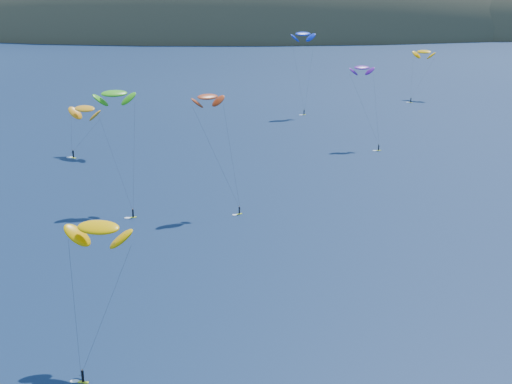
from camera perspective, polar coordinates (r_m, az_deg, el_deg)
The scene contains 8 objects.
island at distance 605.43m, azimuth 2.02°, elevation 12.03°, with size 730.00×300.00×210.00m.
kitesurfer_1 at distance 188.73m, azimuth -13.56°, elevation 6.49°, with size 10.59×9.22×14.68m.
kitesurfer_2 at distance 88.22m, azimuth -12.50°, elevation -2.80°, with size 8.96×11.28×18.65m.
kitesurfer_3 at distance 145.37m, azimuth -11.27°, elevation 7.72°, with size 8.81×13.45×24.78m.
kitesurfer_4 at distance 237.30m, azimuth 3.78°, elevation 12.50°, with size 9.12×7.14×28.32m.
kitesurfer_6 at distance 195.35m, azimuth 8.47°, elevation 9.80°, with size 8.01×10.19×22.77m.
kitesurfer_9 at distance 139.84m, azimuth -3.88°, elevation 7.58°, with size 10.18×8.65×24.31m.
kitesurfer_11 at distance 274.49m, azimuth 13.29°, elevation 10.86°, with size 11.72×15.24×19.28m.
Camera 1 is at (-10.18, -38.34, 46.22)m, focal length 50.00 mm.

